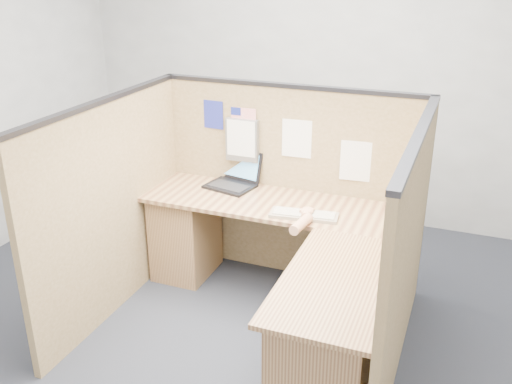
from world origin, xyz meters
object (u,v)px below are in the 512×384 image
at_px(laptop, 233,177).
at_px(keyboard, 304,215).
at_px(l_desk, 281,273).
at_px(mouse, 307,214).

distance_m(laptop, keyboard, 0.79).
height_order(laptop, keyboard, laptop).
bearing_deg(l_desk, laptop, 135.22).
bearing_deg(laptop, keyboard, -16.63).
height_order(keyboard, mouse, mouse).
bearing_deg(l_desk, mouse, 66.47).
height_order(l_desk, mouse, mouse).
height_order(l_desk, laptop, laptop).
bearing_deg(mouse, laptop, 152.60).
relative_size(laptop, keyboard, 0.84).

